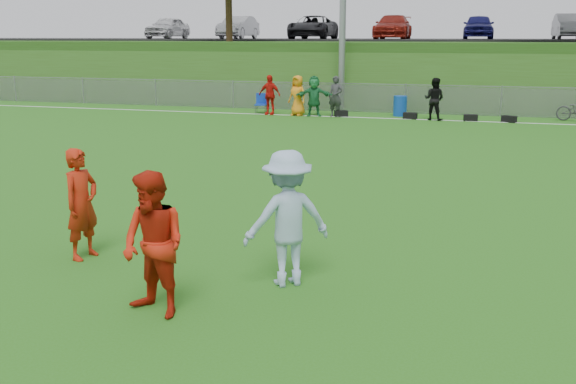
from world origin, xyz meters
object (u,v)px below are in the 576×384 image
(player_red_center, at_px, (154,245))
(player_blue, at_px, (287,219))
(player_red_left, at_px, (82,204))
(recycling_bin, at_px, (400,106))

(player_red_center, xyz_separation_m, player_blue, (1.28, 1.40, 0.04))
(player_blue, bearing_deg, player_red_left, -37.69)
(player_red_center, relative_size, player_blue, 0.96)
(player_blue, bearing_deg, recycling_bin, -122.84)
(recycling_bin, bearing_deg, player_red_center, -92.30)
(player_red_left, distance_m, recycling_bin, 19.50)
(player_red_center, bearing_deg, recycling_bin, 108.29)
(recycling_bin, bearing_deg, player_red_left, -98.46)
(player_red_left, height_order, recycling_bin, player_red_left)
(player_blue, relative_size, recycling_bin, 2.21)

